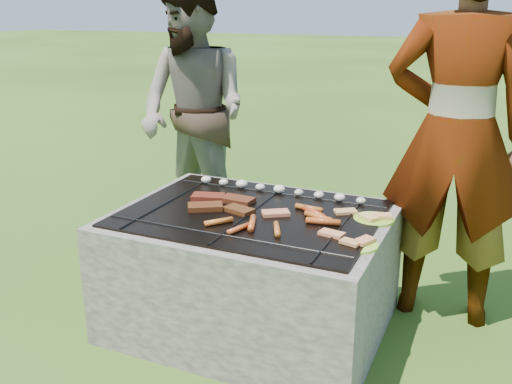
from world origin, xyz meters
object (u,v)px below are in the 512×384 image
fire_pit (252,274)px  plate_far (374,219)px  plate_near (357,244)px  cook (457,136)px  bystander (194,114)px

fire_pit → plate_far: plate_far is taller
plate_near → cook: 0.83m
plate_far → plate_near: 0.33m
fire_pit → cook: cook is taller
fire_pit → plate_far: 0.67m
plate_far → bystander: 1.65m
cook → bystander: size_ratio=1.10×
fire_pit → cook: 1.21m
bystander → cook: bearing=1.8°
plate_far → bystander: bearing=150.7°
plate_near → cook: cook is taller
plate_far → cook: bearing=49.9°
plate_near → bystander: (-1.42, 1.13, 0.26)m
plate_near → plate_far: bearing=90.1°
plate_far → plate_near: size_ratio=1.13×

